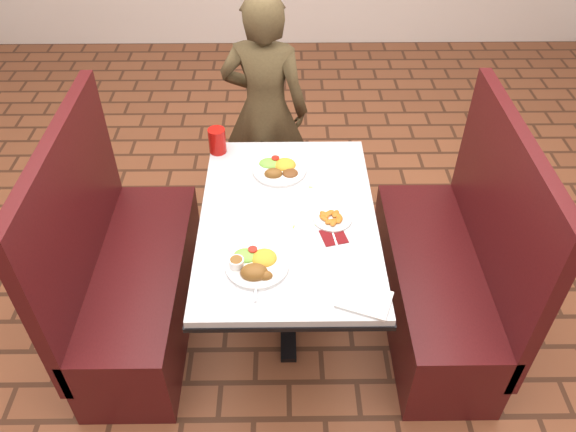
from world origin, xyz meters
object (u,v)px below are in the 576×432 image
object	(u,v)px
booth_bench_right	(445,277)
booth_bench_left	(130,280)
plantain_plate	(332,218)
near_dinner_plate	(256,263)
red_tumbler	(217,141)
far_dinner_plate	(279,167)
dining_table	(288,231)
diner_person	(265,110)

from	to	relation	value
booth_bench_right	booth_bench_left	bearing A→B (deg)	180.00
plantain_plate	booth_bench_right	bearing A→B (deg)	2.90
near_dinner_plate	red_tumbler	distance (m)	0.87
near_dinner_plate	far_dinner_plate	xyz separation A→B (m)	(0.10, 0.66, -0.00)
plantain_plate	far_dinner_plate	bearing A→B (deg)	122.73
dining_table	far_dinner_plate	size ratio (longest dim) A/B	4.57
booth_bench_left	plantain_plate	world-z (taller)	booth_bench_left
diner_person	far_dinner_plate	bearing A→B (deg)	107.92
far_dinner_plate	red_tumbler	size ratio (longest dim) A/B	1.98
booth_bench_right	plantain_plate	bearing A→B (deg)	-177.10
diner_person	booth_bench_right	bearing A→B (deg)	143.34
far_dinner_plate	plantain_plate	bearing A→B (deg)	-57.27
plantain_plate	red_tumbler	xyz separation A→B (m)	(-0.56, 0.55, 0.06)
booth_bench_left	booth_bench_right	xyz separation A→B (m)	(1.60, 0.00, 0.00)
far_dinner_plate	red_tumbler	xyz separation A→B (m)	(-0.32, 0.17, 0.04)
dining_table	booth_bench_left	xyz separation A→B (m)	(-0.80, 0.00, -0.32)
dining_table	diner_person	world-z (taller)	diner_person
booth_bench_right	diner_person	bearing A→B (deg)	132.83
booth_bench_left	booth_bench_right	world-z (taller)	same
dining_table	booth_bench_left	bearing A→B (deg)	180.00
near_dinner_plate	far_dinner_plate	distance (m)	0.67
far_dinner_plate	diner_person	bearing A→B (deg)	97.41
dining_table	plantain_plate	world-z (taller)	plantain_plate
booth_bench_left	near_dinner_plate	xyz separation A→B (m)	(0.66, -0.32, 0.45)
near_dinner_plate	booth_bench_left	bearing A→B (deg)	154.23
diner_person	booth_bench_left	bearing A→B (deg)	66.40
dining_table	red_tumbler	world-z (taller)	red_tumbler
red_tumbler	plantain_plate	bearing A→B (deg)	-44.30
booth_bench_right	red_tumbler	distance (m)	1.36
near_dinner_plate	booth_bench_right	bearing A→B (deg)	18.86
dining_table	booth_bench_right	bearing A→B (deg)	0.00
near_dinner_plate	red_tumbler	xyz separation A→B (m)	(-0.22, 0.84, 0.04)
booth_bench_right	near_dinner_plate	distance (m)	1.09
booth_bench_left	red_tumbler	world-z (taller)	booth_bench_left
dining_table	booth_bench_left	size ratio (longest dim) A/B	1.01
diner_person	near_dinner_plate	size ratio (longest dim) A/B	5.40
red_tumbler	far_dinner_plate	bearing A→B (deg)	-28.50
dining_table	near_dinner_plate	size ratio (longest dim) A/B	4.62
dining_table	booth_bench_left	world-z (taller)	booth_bench_left
booth_bench_left	far_dinner_plate	bearing A→B (deg)	24.28
near_dinner_plate	plantain_plate	size ratio (longest dim) A/B	1.53
booth_bench_left	plantain_plate	xyz separation A→B (m)	(1.00, -0.03, 0.43)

